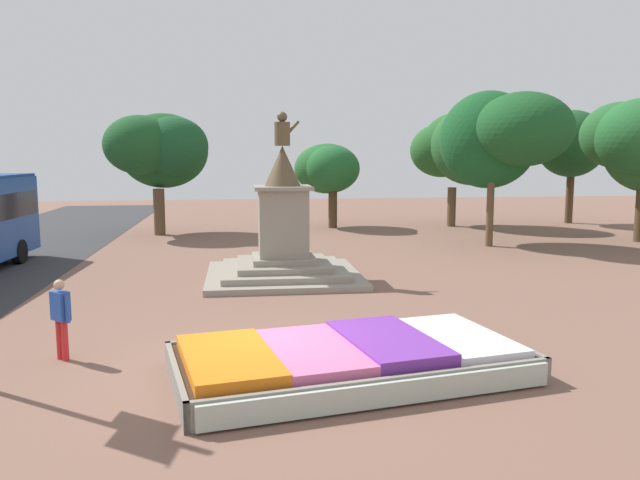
% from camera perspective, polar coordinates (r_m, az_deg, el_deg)
% --- Properties ---
extents(ground_plane, '(90.03, 90.03, 0.00)m').
position_cam_1_polar(ground_plane, '(12.16, -5.43, -11.45)').
color(ground_plane, brown).
extents(flower_planter, '(6.82, 4.36, 0.66)m').
position_cam_1_polar(flower_planter, '(11.54, 2.71, -10.94)').
color(flower_planter, '#38281C').
rests_on(flower_planter, ground_plane).
extents(statue_monument, '(4.93, 4.93, 5.35)m').
position_cam_1_polar(statue_monument, '(20.22, -3.39, -0.24)').
color(statue_monument, gray).
rests_on(statue_monument, ground_plane).
extents(pedestrian_with_handbag, '(0.44, 0.42, 1.61)m').
position_cam_1_polar(pedestrian_with_handbag, '(13.24, -22.62, -6.27)').
color(pedestrian_with_handbag, red).
rests_on(pedestrian_with_handbag, ground_plane).
extents(park_tree_far_left, '(3.63, 4.15, 4.60)m').
position_cam_1_polar(park_tree_far_left, '(34.27, 0.80, 6.52)').
color(park_tree_far_left, '#4C3823').
rests_on(park_tree_far_left, ground_plane).
extents(park_tree_behind_statue, '(5.06, 5.88, 6.80)m').
position_cam_1_polar(park_tree_behind_statue, '(28.56, 16.35, 9.14)').
color(park_tree_behind_statue, brown).
rests_on(park_tree_behind_statue, ground_plane).
extents(park_tree_far_right, '(4.08, 3.93, 6.52)m').
position_cam_1_polar(park_tree_far_right, '(39.07, 22.02, 8.23)').
color(park_tree_far_right, '#4C3823').
rests_on(park_tree_far_right, ground_plane).
extents(park_tree_street_side, '(4.97, 5.29, 6.07)m').
position_cam_1_polar(park_tree_street_side, '(32.22, -14.42, 8.09)').
color(park_tree_street_side, brown).
rests_on(park_tree_street_side, ground_plane).
extents(park_tree_mid_canopy, '(5.44, 5.52, 6.61)m').
position_cam_1_polar(park_tree_mid_canopy, '(35.79, 12.93, 8.35)').
color(park_tree_mid_canopy, brown).
rests_on(park_tree_mid_canopy, ground_plane).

